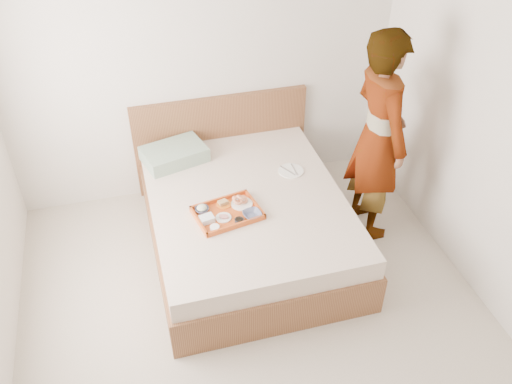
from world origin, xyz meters
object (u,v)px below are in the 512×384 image
at_px(dinner_plate, 291,171).
at_px(bed, 247,222).
at_px(person, 378,137).
at_px(tray, 227,213).

bearing_deg(dinner_plate, bed, -151.56).
bearing_deg(person, bed, 85.89).
distance_m(bed, person, 1.29).
xyz_separation_m(bed, dinner_plate, (0.46, 0.25, 0.27)).
bearing_deg(tray, dinner_plate, 21.69).
bearing_deg(tray, bed, 29.86).
height_order(dinner_plate, person, person).
relative_size(bed, dinner_plate, 9.10).
relative_size(dinner_plate, person, 0.12).
distance_m(bed, dinner_plate, 0.59).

